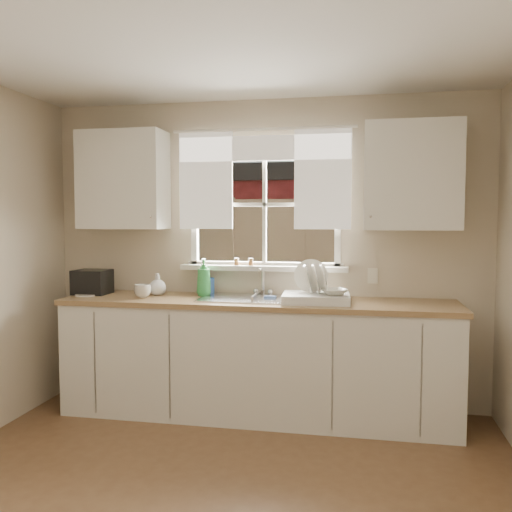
% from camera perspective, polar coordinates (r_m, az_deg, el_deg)
% --- Properties ---
extents(room_walls, '(3.62, 4.02, 2.50)m').
position_cam_1_polar(room_walls, '(2.47, -7.63, -3.03)').
color(room_walls, beige).
rests_on(room_walls, ground).
extents(ceiling, '(3.60, 4.00, 0.02)m').
position_cam_1_polar(ceiling, '(2.69, -7.41, 24.95)').
color(ceiling, silver).
rests_on(ceiling, room_walls).
extents(window, '(1.38, 0.16, 1.06)m').
position_cam_1_polar(window, '(4.46, 0.86, 3.34)').
color(window, white).
rests_on(window, room_walls).
extents(curtains, '(1.50, 0.03, 0.81)m').
position_cam_1_polar(curtains, '(4.42, 0.75, 9.14)').
color(curtains, white).
rests_on(curtains, room_walls).
extents(base_cabinets, '(3.00, 0.62, 0.87)m').
position_cam_1_polar(base_cabinets, '(4.28, 0.08, -10.91)').
color(base_cabinets, silver).
rests_on(base_cabinets, ground).
extents(countertop, '(3.04, 0.65, 0.04)m').
position_cam_1_polar(countertop, '(4.19, 0.08, -4.89)').
color(countertop, olive).
rests_on(countertop, base_cabinets).
extents(upper_cabinet_left, '(0.70, 0.33, 0.80)m').
position_cam_1_polar(upper_cabinet_left, '(4.64, -13.78, 7.75)').
color(upper_cabinet_left, silver).
rests_on(upper_cabinet_left, room_walls).
extents(upper_cabinet_right, '(0.70, 0.33, 0.80)m').
position_cam_1_polar(upper_cabinet_right, '(4.24, 16.08, 8.08)').
color(upper_cabinet_right, silver).
rests_on(upper_cabinet_right, room_walls).
extents(wall_outlet, '(0.08, 0.01, 0.12)m').
position_cam_1_polar(wall_outlet, '(4.39, 12.19, -2.06)').
color(wall_outlet, beige).
rests_on(wall_outlet, room_walls).
extents(sill_jars, '(0.16, 0.04, 0.06)m').
position_cam_1_polar(sill_jars, '(4.44, -1.31, -0.62)').
color(sill_jars, brown).
rests_on(sill_jars, window).
extents(backyard, '(20.00, 10.00, 6.13)m').
position_cam_1_polar(backyard, '(10.97, 10.05, 14.04)').
color(backyard, '#335421').
rests_on(backyard, ground).
extents(sink, '(0.88, 0.52, 0.40)m').
position_cam_1_polar(sink, '(4.23, 0.16, -5.52)').
color(sink, '#B7B7BC').
rests_on(sink, countertop).
extents(dish_rack, '(0.51, 0.40, 0.31)m').
position_cam_1_polar(dish_rack, '(4.08, 6.31, -4.00)').
color(dish_rack, silver).
rests_on(dish_rack, countertop).
extents(bowl, '(0.25, 0.25, 0.05)m').
position_cam_1_polar(bowl, '(4.01, 8.22, -3.76)').
color(bowl, beige).
rests_on(bowl, dish_rack).
extents(soap_bottle_a, '(0.13, 0.13, 0.30)m').
position_cam_1_polar(soap_bottle_a, '(4.39, -5.52, -2.23)').
color(soap_bottle_a, green).
rests_on(soap_bottle_a, countertop).
extents(soap_bottle_b, '(0.12, 0.12, 0.20)m').
position_cam_1_polar(soap_bottle_b, '(4.48, -5.23, -2.75)').
color(soap_bottle_b, blue).
rests_on(soap_bottle_b, countertop).
extents(soap_bottle_c, '(0.16, 0.16, 0.18)m').
position_cam_1_polar(soap_bottle_c, '(4.50, -10.32, -2.94)').
color(soap_bottle_c, beige).
rests_on(soap_bottle_c, countertop).
extents(saucer, '(0.17, 0.17, 0.01)m').
position_cam_1_polar(saucer, '(4.60, -17.50, -3.95)').
color(saucer, silver).
rests_on(saucer, countertop).
extents(cup, '(0.14, 0.14, 0.10)m').
position_cam_1_polar(cup, '(4.39, -11.86, -3.62)').
color(cup, beige).
rests_on(cup, countertop).
extents(black_appliance, '(0.28, 0.24, 0.20)m').
position_cam_1_polar(black_appliance, '(4.69, -16.85, -2.62)').
color(black_appliance, black).
rests_on(black_appliance, countertop).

